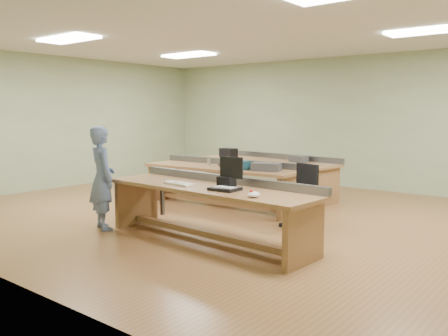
{
  "coord_description": "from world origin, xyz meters",
  "views": [
    {
      "loc": [
        4.74,
        -6.3,
        1.74
      ],
      "look_at": [
        0.18,
        -0.6,
        0.87
      ],
      "focal_mm": 38.0,
      "sensor_mm": 36.0,
      "label": 1
    }
  ],
  "objects_px": {
    "workbench_mid": "(221,177)",
    "camera_bag": "(226,182)",
    "laptop_base": "(225,189)",
    "task_chair": "(299,204)",
    "workbench_back": "(269,169)",
    "drinks_can": "(209,162)",
    "workbench_front": "(209,200)",
    "parts_bin_grey": "(266,167)",
    "person": "(102,178)",
    "parts_bin_teal": "(237,165)",
    "mug": "(221,164)"
  },
  "relations": [
    {
      "from": "workbench_front",
      "to": "workbench_back",
      "type": "bearing_deg",
      "value": 113.73
    },
    {
      "from": "person",
      "to": "drinks_can",
      "type": "relative_size",
      "value": 12.7
    },
    {
      "from": "workbench_front",
      "to": "person",
      "type": "relative_size",
      "value": 2.13
    },
    {
      "from": "laptop_base",
      "to": "task_chair",
      "type": "bearing_deg",
      "value": 81.66
    },
    {
      "from": "person",
      "to": "drinks_can",
      "type": "height_order",
      "value": "person"
    },
    {
      "from": "laptop_base",
      "to": "drinks_can",
      "type": "distance_m",
      "value": 2.82
    },
    {
      "from": "workbench_mid",
      "to": "workbench_back",
      "type": "relative_size",
      "value": 0.97
    },
    {
      "from": "task_chair",
      "to": "mug",
      "type": "distance_m",
      "value": 1.93
    },
    {
      "from": "workbench_front",
      "to": "task_chair",
      "type": "relative_size",
      "value": 3.42
    },
    {
      "from": "workbench_back",
      "to": "camera_bag",
      "type": "bearing_deg",
      "value": -58.13
    },
    {
      "from": "workbench_front",
      "to": "workbench_mid",
      "type": "xyz_separation_m",
      "value": [
        -1.32,
        1.88,
        -0.0
      ]
    },
    {
      "from": "mug",
      "to": "workbench_back",
      "type": "bearing_deg",
      "value": 90.58
    },
    {
      "from": "workbench_front",
      "to": "camera_bag",
      "type": "bearing_deg",
      "value": 3.15
    },
    {
      "from": "person",
      "to": "parts_bin_grey",
      "type": "xyz_separation_m",
      "value": [
        1.32,
        2.38,
        0.05
      ]
    },
    {
      "from": "person",
      "to": "task_chair",
      "type": "height_order",
      "value": "person"
    },
    {
      "from": "parts_bin_teal",
      "to": "workbench_mid",
      "type": "bearing_deg",
      "value": 167.56
    },
    {
      "from": "workbench_back",
      "to": "person",
      "type": "height_order",
      "value": "person"
    },
    {
      "from": "person",
      "to": "parts_bin_teal",
      "type": "xyz_separation_m",
      "value": [
        0.78,
        2.27,
        0.05
      ]
    },
    {
      "from": "mug",
      "to": "drinks_can",
      "type": "bearing_deg",
      "value": 175.83
    },
    {
      "from": "workbench_mid",
      "to": "mug",
      "type": "distance_m",
      "value": 0.25
    },
    {
      "from": "camera_bag",
      "to": "workbench_back",
      "type": "bearing_deg",
      "value": 116.16
    },
    {
      "from": "person",
      "to": "camera_bag",
      "type": "distance_m",
      "value": 2.01
    },
    {
      "from": "person",
      "to": "parts_bin_teal",
      "type": "distance_m",
      "value": 2.41
    },
    {
      "from": "workbench_back",
      "to": "person",
      "type": "distance_m",
      "value": 3.94
    },
    {
      "from": "workbench_back",
      "to": "drinks_can",
      "type": "xyz_separation_m",
      "value": [
        -0.29,
        -1.56,
        0.25
      ]
    },
    {
      "from": "parts_bin_grey",
      "to": "workbench_mid",
      "type": "bearing_deg",
      "value": -179.25
    },
    {
      "from": "workbench_back",
      "to": "parts_bin_grey",
      "type": "bearing_deg",
      "value": -51.09
    },
    {
      "from": "laptop_base",
      "to": "drinks_can",
      "type": "bearing_deg",
      "value": 132.23
    },
    {
      "from": "parts_bin_teal",
      "to": "parts_bin_grey",
      "type": "distance_m",
      "value": 0.54
    },
    {
      "from": "laptop_base",
      "to": "camera_bag",
      "type": "relative_size",
      "value": 1.58
    },
    {
      "from": "camera_bag",
      "to": "task_chair",
      "type": "relative_size",
      "value": 0.23
    },
    {
      "from": "workbench_front",
      "to": "person",
      "type": "height_order",
      "value": "person"
    },
    {
      "from": "camera_bag",
      "to": "parts_bin_teal",
      "type": "xyz_separation_m",
      "value": [
        -1.17,
        1.78,
        -0.0
      ]
    },
    {
      "from": "parts_bin_teal",
      "to": "laptop_base",
      "type": "bearing_deg",
      "value": -56.87
    },
    {
      "from": "laptop_base",
      "to": "parts_bin_grey",
      "type": "distance_m",
      "value": 2.16
    },
    {
      "from": "drinks_can",
      "to": "person",
      "type": "bearing_deg",
      "value": -91.65
    },
    {
      "from": "laptop_base",
      "to": "task_chair",
      "type": "height_order",
      "value": "task_chair"
    },
    {
      "from": "camera_bag",
      "to": "drinks_can",
      "type": "xyz_separation_m",
      "value": [
        -1.89,
        1.86,
        -0.02
      ]
    },
    {
      "from": "workbench_back",
      "to": "person",
      "type": "relative_size",
      "value": 2.08
    },
    {
      "from": "person",
      "to": "laptop_base",
      "type": "distance_m",
      "value": 2.07
    },
    {
      "from": "person",
      "to": "parts_bin_teal",
      "type": "height_order",
      "value": "person"
    },
    {
      "from": "laptop_base",
      "to": "drinks_can",
      "type": "xyz_separation_m",
      "value": [
        -1.97,
        2.01,
        0.04
      ]
    },
    {
      "from": "person",
      "to": "task_chair",
      "type": "xyz_separation_m",
      "value": [
        2.21,
        1.93,
        -0.42
      ]
    },
    {
      "from": "workbench_front",
      "to": "laptop_base",
      "type": "relative_size",
      "value": 9.28
    },
    {
      "from": "workbench_mid",
      "to": "drinks_can",
      "type": "relative_size",
      "value": 25.55
    },
    {
      "from": "laptop_base",
      "to": "task_chair",
      "type": "relative_size",
      "value": 0.37
    },
    {
      "from": "workbench_back",
      "to": "mug",
      "type": "relative_size",
      "value": 23.3
    },
    {
      "from": "parts_bin_grey",
      "to": "camera_bag",
      "type": "bearing_deg",
      "value": -71.45
    },
    {
      "from": "workbench_mid",
      "to": "camera_bag",
      "type": "distance_m",
      "value": 2.49
    },
    {
      "from": "laptop_base",
      "to": "parts_bin_grey",
      "type": "height_order",
      "value": "parts_bin_grey"
    }
  ]
}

